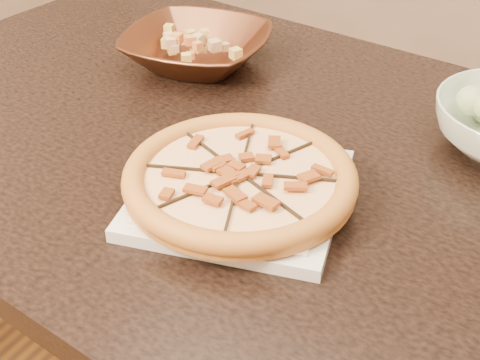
% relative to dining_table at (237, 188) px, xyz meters
% --- Properties ---
extents(dining_table, '(1.45, 1.01, 0.75)m').
position_rel_dining_table_xyz_m(dining_table, '(0.00, 0.00, 0.00)').
color(dining_table, black).
rests_on(dining_table, floor).
extents(plate, '(0.32, 0.32, 0.02)m').
position_rel_dining_table_xyz_m(plate, '(0.09, -0.14, 0.11)').
color(plate, silver).
rests_on(plate, dining_table).
extents(pizza, '(0.31, 0.31, 0.03)m').
position_rel_dining_table_xyz_m(pizza, '(0.09, -0.14, 0.14)').
color(pizza, '#C78927').
rests_on(pizza, plate).
extents(bronze_bowl, '(0.30, 0.30, 0.06)m').
position_rel_dining_table_xyz_m(bronze_bowl, '(-0.19, 0.18, 0.14)').
color(bronze_bowl, brown).
rests_on(bronze_bowl, dining_table).
extents(mixed_dish, '(0.11, 0.13, 0.03)m').
position_rel_dining_table_xyz_m(mixed_dish, '(-0.19, 0.18, 0.18)').
color(mixed_dish, tan).
rests_on(mixed_dish, bronze_bowl).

